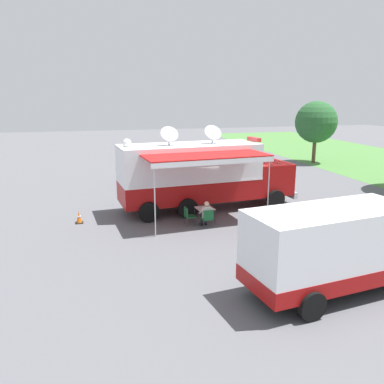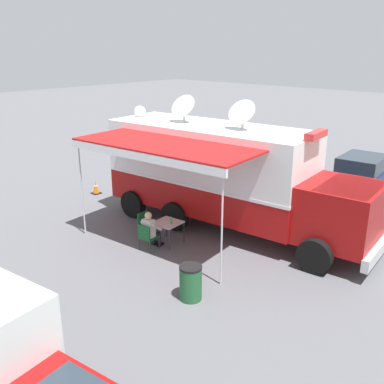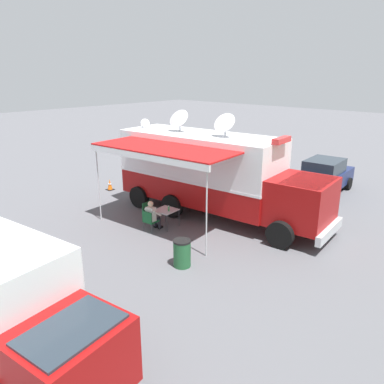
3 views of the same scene
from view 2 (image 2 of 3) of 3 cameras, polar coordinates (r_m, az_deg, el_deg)
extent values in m
plane|color=#5B5B60|center=(15.75, 2.17, -3.93)|extent=(100.00, 100.00, 0.00)
cube|color=silver|center=(18.37, 11.74, -0.95)|extent=(0.55, 4.79, 0.01)
cube|color=#9E0F0F|center=(15.34, 2.22, 0.04)|extent=(3.14, 7.40, 1.10)
cube|color=white|center=(14.96, 2.29, 5.13)|extent=(3.14, 7.40, 1.70)
cube|color=white|center=(15.18, 2.25, 2.01)|extent=(3.16, 7.42, 0.10)
cube|color=#9E0F0F|center=(13.32, 18.90, -2.57)|extent=(2.48, 2.30, 1.70)
cube|color=#28333D|center=(13.10, 19.95, -0.71)|extent=(2.27, 1.66, 0.70)
cube|color=silver|center=(13.40, 23.09, -7.15)|extent=(2.38, 0.41, 0.36)
cylinder|color=black|center=(14.83, 19.36, -4.41)|extent=(0.39, 1.02, 1.00)
cylinder|color=black|center=(12.65, 15.74, -8.08)|extent=(0.39, 1.02, 1.00)
cylinder|color=black|center=(16.82, 3.12, -0.62)|extent=(0.39, 1.02, 1.00)
cylinder|color=black|center=(14.93, -2.26, -3.15)|extent=(0.39, 1.02, 1.00)
cylinder|color=black|center=(17.93, -2.13, 0.64)|extent=(0.39, 1.02, 1.00)
cylinder|color=black|center=(16.18, -7.71, -1.56)|extent=(0.39, 1.02, 1.00)
cube|color=white|center=(14.77, 2.33, 8.53)|extent=(3.14, 7.40, 0.10)
cube|color=red|center=(13.03, 15.94, 7.23)|extent=(1.12, 0.38, 0.20)
cylinder|color=silver|center=(15.36, -1.02, 9.97)|extent=(0.10, 0.10, 0.45)
cone|color=silver|center=(15.18, -1.38, 11.41)|extent=(0.79, 0.96, 0.81)
cylinder|color=silver|center=(14.06, 6.62, 9.04)|extent=(0.10, 0.10, 0.45)
cone|color=silver|center=(13.87, 6.36, 10.62)|extent=(0.79, 0.96, 0.81)
sphere|color=white|center=(16.74, -6.85, 10.41)|extent=(0.44, 0.44, 0.44)
cube|color=red|center=(12.98, -3.64, 6.20)|extent=(2.71, 5.94, 0.06)
cube|color=white|center=(12.25, -6.85, 4.67)|extent=(0.60, 5.74, 0.24)
cylinder|color=silver|center=(11.15, 3.93, -4.72)|extent=(0.05, 0.05, 3.25)
cylinder|color=silver|center=(14.65, -14.23, 0.51)|extent=(0.05, 0.05, 3.25)
cube|color=silver|center=(13.83, -3.22, -4.03)|extent=(0.87, 0.87, 0.03)
cylinder|color=#333338|center=(14.02, -1.05, -5.30)|extent=(0.03, 0.03, 0.70)
cylinder|color=#333338|center=(13.50, -3.00, -6.31)|extent=(0.03, 0.03, 0.70)
cylinder|color=#333338|center=(14.45, -3.37, -4.57)|extent=(0.03, 0.03, 0.70)
cylinder|color=#333338|center=(13.95, -5.34, -5.52)|extent=(0.03, 0.03, 0.70)
cylinder|color=#3F9959|center=(13.66, -2.75, -3.80)|extent=(0.07, 0.07, 0.20)
cylinder|color=white|center=(13.62, -2.76, -3.36)|extent=(0.04, 0.04, 0.02)
cube|color=#19562D|center=(13.59, -5.65, -5.88)|extent=(0.52, 0.52, 0.04)
cube|color=#19562D|center=(13.35, -6.32, -5.29)|extent=(0.08, 0.48, 0.44)
cylinder|color=#333338|center=(13.96, -5.68, -6.14)|extent=(0.02, 0.02, 0.42)
cylinder|color=#333338|center=(13.69, -4.31, -6.62)|extent=(0.02, 0.02, 0.42)
cylinder|color=#333338|center=(13.67, -6.93, -6.74)|extent=(0.02, 0.02, 0.42)
cylinder|color=#333338|center=(13.40, -5.56, -7.25)|extent=(0.02, 0.02, 0.42)
cube|color=#19562D|center=(14.35, -5.78, -4.51)|extent=(0.52, 0.52, 0.04)
cube|color=#19562D|center=(14.40, -6.45, -3.46)|extent=(0.48, 0.08, 0.44)
cylinder|color=#333338|center=(14.45, -4.51, -5.22)|extent=(0.02, 0.02, 0.42)
cylinder|color=#333338|center=(14.15, -5.69, -5.79)|extent=(0.02, 0.02, 0.42)
cylinder|color=#333338|center=(14.72, -5.80, -4.79)|extent=(0.02, 0.02, 0.42)
cylinder|color=#333338|center=(14.43, -6.99, -5.34)|extent=(0.02, 0.02, 0.42)
cube|color=silver|center=(13.47, -5.69, -4.72)|extent=(0.27, 0.38, 0.56)
sphere|color=beige|center=(13.31, -5.75, -3.06)|extent=(0.22, 0.22, 0.22)
cylinder|color=silver|center=(13.68, -6.07, -4.17)|extent=(0.43, 0.13, 0.34)
cylinder|color=silver|center=(13.39, -4.62, -4.64)|extent=(0.43, 0.13, 0.34)
cylinder|color=black|center=(13.76, -5.46, -5.45)|extent=(0.39, 0.16, 0.13)
cylinder|color=black|center=(13.98, -4.93, -6.08)|extent=(0.11, 0.11, 0.42)
cube|color=black|center=(14.09, -4.75, -6.64)|extent=(0.25, 0.12, 0.07)
cylinder|color=black|center=(13.64, -4.83, -5.67)|extent=(0.39, 0.16, 0.13)
cylinder|color=black|center=(13.86, -4.31, -6.29)|extent=(0.11, 0.11, 0.42)
cube|color=black|center=(13.97, -4.13, -6.86)|extent=(0.25, 0.12, 0.07)
cylinder|color=#235B33|center=(11.05, -0.18, -11.90)|extent=(0.56, 0.56, 0.85)
cylinder|color=black|center=(10.82, -0.18, -9.82)|extent=(0.57, 0.57, 0.06)
cube|color=black|center=(19.16, -12.43, -0.14)|extent=(0.36, 0.36, 0.03)
cone|color=orange|center=(19.07, -12.49, 0.68)|extent=(0.26, 0.26, 0.55)
cylinder|color=white|center=(19.06, -12.49, 0.76)|extent=(0.17, 0.17, 0.06)
cube|color=#2D2D33|center=(20.90, 11.40, 3.47)|extent=(4.44, 2.47, 0.76)
cube|color=#28333D|center=(20.87, 11.68, 5.46)|extent=(2.34, 1.92, 0.68)
cylinder|color=black|center=(19.53, 12.36, 1.17)|extent=(0.67, 0.32, 0.64)
cylinder|color=black|center=(20.19, 7.59, 2.01)|extent=(0.67, 0.32, 0.64)
cylinder|color=black|center=(21.91, 14.79, 2.88)|extent=(0.67, 0.32, 0.64)
cylinder|color=black|center=(22.49, 10.45, 3.59)|extent=(0.67, 0.32, 0.64)
cube|color=navy|center=(19.51, 21.30, 1.46)|extent=(4.32, 2.10, 0.76)
cube|color=#28333D|center=(19.19, 21.41, 3.41)|extent=(2.21, 1.75, 0.68)
cylinder|color=black|center=(21.06, 19.93, 1.74)|extent=(0.65, 0.27, 0.64)
cylinder|color=black|center=(18.70, 17.35, -0.05)|extent=(0.65, 0.27, 0.64)
cylinder|color=black|center=(18.20, 22.60, -1.16)|extent=(0.65, 0.27, 0.64)
camera|label=1|loc=(16.61, -79.14, 3.41)|focal=37.25mm
camera|label=3|loc=(1.37, 164.91, -19.23)|focal=35.10mm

